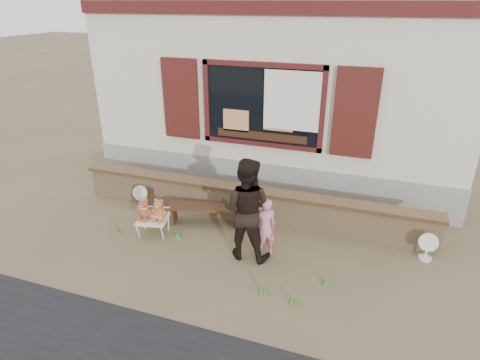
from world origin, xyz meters
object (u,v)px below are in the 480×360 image
at_px(bench, 207,211).
at_px(child, 265,227).
at_px(teddy_bear_right, 159,209).
at_px(folding_chair, 153,220).
at_px(adult, 246,209).
at_px(teddy_bear_left, 144,208).

xyz_separation_m(bench, child, (1.32, -0.61, 0.24)).
distance_m(teddy_bear_right, child, 1.98).
xyz_separation_m(folding_chair, child, (2.12, 0.05, 0.23)).
distance_m(bench, adult, 1.39).
height_order(bench, teddy_bear_left, teddy_bear_left).
bearing_deg(bench, teddy_bear_right, -149.41).
distance_m(teddy_bear_left, adult, 1.99).
relative_size(teddy_bear_right, child, 0.40).
height_order(teddy_bear_left, adult, adult).
xyz_separation_m(teddy_bear_left, child, (2.25, 0.08, -0.01)).
height_order(teddy_bear_right, adult, adult).
bearing_deg(child, teddy_bear_left, -31.94).
bearing_deg(adult, folding_chair, -2.81).
height_order(teddy_bear_left, teddy_bear_right, teddy_bear_left).
xyz_separation_m(bench, teddy_bear_right, (-0.66, -0.63, 0.25)).
bearing_deg(teddy_bear_right, teddy_bear_left, -180.00).
bearing_deg(teddy_bear_right, folding_chair, -180.00).
bearing_deg(child, teddy_bear_right, -33.38).
bearing_deg(teddy_bear_left, child, -10.25).
relative_size(bench, adult, 0.90).
bearing_deg(adult, teddy_bear_left, -1.77).
relative_size(teddy_bear_left, teddy_bear_right, 1.00).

